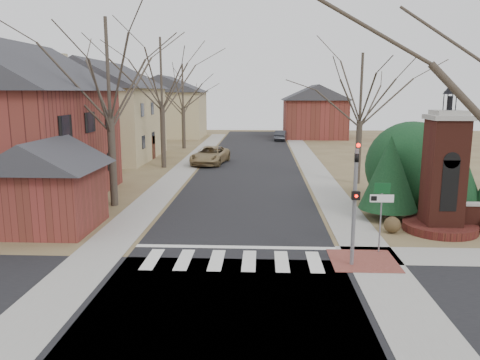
# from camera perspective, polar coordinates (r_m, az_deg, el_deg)

# --- Properties ---
(ground) EXTENTS (120.00, 120.00, 0.00)m
(ground) POSITION_cam_1_polar(r_m,az_deg,el_deg) (16.73, -1.06, -10.79)
(ground) COLOR brown
(ground) RESTS_ON ground
(main_street) EXTENTS (8.00, 70.00, 0.01)m
(main_street) POSITION_cam_1_polar(r_m,az_deg,el_deg) (38.04, 1.12, 1.48)
(main_street) COLOR black
(main_street) RESTS_ON ground
(cross_street) EXTENTS (120.00, 8.00, 0.01)m
(cross_street) POSITION_cam_1_polar(r_m,az_deg,el_deg) (13.99, -1.90, -15.28)
(cross_street) COLOR black
(cross_street) RESTS_ON ground
(crosswalk_zone) EXTENTS (8.00, 2.20, 0.02)m
(crosswalk_zone) POSITION_cam_1_polar(r_m,az_deg,el_deg) (17.48, -0.88, -9.80)
(crosswalk_zone) COLOR silver
(crosswalk_zone) RESTS_ON ground
(stop_bar) EXTENTS (8.00, 0.35, 0.02)m
(stop_bar) POSITION_cam_1_polar(r_m,az_deg,el_deg) (18.88, -0.60, -8.20)
(stop_bar) COLOR silver
(stop_bar) RESTS_ON ground
(sidewalk_right_main) EXTENTS (2.00, 60.00, 0.02)m
(sidewalk_right_main) POSITION_cam_1_polar(r_m,az_deg,el_deg) (38.25, 8.93, 1.41)
(sidewalk_right_main) COLOR gray
(sidewalk_right_main) RESTS_ON ground
(sidewalk_left) EXTENTS (2.00, 60.00, 0.02)m
(sidewalk_left) POSITION_cam_1_polar(r_m,az_deg,el_deg) (38.54, -6.63, 1.54)
(sidewalk_left) COLOR gray
(sidewalk_left) RESTS_ON ground
(curb_apron) EXTENTS (2.40, 2.40, 0.02)m
(curb_apron) POSITION_cam_1_polar(r_m,az_deg,el_deg) (18.03, 14.79, -9.50)
(curb_apron) COLOR brown
(curb_apron) RESTS_ON ground
(traffic_signal_pole) EXTENTS (0.28, 0.41, 4.50)m
(traffic_signal_pole) POSITION_cam_1_polar(r_m,az_deg,el_deg) (16.81, 13.84, -1.78)
(traffic_signal_pole) COLOR slate
(traffic_signal_pole) RESTS_ON ground
(sign_post) EXTENTS (0.90, 0.07, 2.75)m
(sign_post) POSITION_cam_1_polar(r_m,az_deg,el_deg) (18.58, 16.85, -2.76)
(sign_post) COLOR slate
(sign_post) RESTS_ON ground
(brick_gate_monument) EXTENTS (3.20, 3.20, 6.47)m
(brick_gate_monument) POSITION_cam_1_polar(r_m,az_deg,el_deg) (22.37, 23.52, -0.39)
(brick_gate_monument) COLOR #4C1F16
(brick_gate_monument) RESTS_ON ground
(house_brick_left) EXTENTS (9.80, 11.80, 9.42)m
(house_brick_left) POSITION_cam_1_polar(r_m,az_deg,el_deg) (29.17, -26.26, 6.75)
(house_brick_left) COLOR maroon
(house_brick_left) RESTS_ON ground
(house_stucco_left) EXTENTS (9.80, 12.80, 9.28)m
(house_stucco_left) POSITION_cam_1_polar(r_m,az_deg,el_deg) (44.97, -16.33, 8.37)
(house_stucco_left) COLOR tan
(house_stucco_left) RESTS_ON ground
(garage_left) EXTENTS (4.80, 4.80, 4.29)m
(garage_left) POSITION_cam_1_polar(r_m,az_deg,el_deg) (22.52, -22.43, -0.05)
(garage_left) COLOR maroon
(garage_left) RESTS_ON ground
(house_distant_left) EXTENTS (10.80, 8.80, 8.53)m
(house_distant_left) POSITION_cam_1_polar(r_m,az_deg,el_deg) (64.88, -8.99, 8.97)
(house_distant_left) COLOR tan
(house_distant_left) RESTS_ON ground
(house_distant_right) EXTENTS (8.80, 8.80, 7.30)m
(house_distant_right) POSITION_cam_1_polar(r_m,az_deg,el_deg) (63.95, 9.07, 8.41)
(house_distant_right) COLOR maroon
(house_distant_right) RESTS_ON ground
(evergreen_near) EXTENTS (2.80, 2.80, 4.10)m
(evergreen_near) POSITION_cam_1_polar(r_m,az_deg,el_deg) (23.67, 17.77, 0.90)
(evergreen_near) COLOR #473D33
(evergreen_near) RESTS_ON ground
(evergreen_mid) EXTENTS (3.40, 3.40, 4.70)m
(evergreen_mid) POSITION_cam_1_polar(r_m,az_deg,el_deg) (25.79, 24.22, 1.91)
(evergreen_mid) COLOR #473D33
(evergreen_mid) RESTS_ON ground
(evergreen_mass) EXTENTS (4.80, 4.80, 4.80)m
(evergreen_mass) POSITION_cam_1_polar(r_m,az_deg,el_deg) (26.53, 20.16, 1.99)
(evergreen_mass) COLOR black
(evergreen_mass) RESTS_ON ground
(bare_tree_0) EXTENTS (8.05, 8.05, 11.15)m
(bare_tree_0) POSITION_cam_1_polar(r_m,az_deg,el_deg) (25.86, -15.87, 13.81)
(bare_tree_0) COLOR #473D33
(bare_tree_0) RESTS_ON ground
(bare_tree_1) EXTENTS (8.40, 8.40, 11.64)m
(bare_tree_1) POSITION_cam_1_polar(r_m,az_deg,el_deg) (38.43, -9.62, 13.44)
(bare_tree_1) COLOR #473D33
(bare_tree_1) RESTS_ON ground
(bare_tree_2) EXTENTS (7.35, 7.35, 10.19)m
(bare_tree_2) POSITION_cam_1_polar(r_m,az_deg,el_deg) (51.25, -7.01, 11.68)
(bare_tree_2) COLOR #473D33
(bare_tree_2) RESTS_ON ground
(bare_tree_3) EXTENTS (7.00, 7.00, 9.70)m
(bare_tree_3) POSITION_cam_1_polar(r_m,az_deg,el_deg) (32.19, 14.60, 11.40)
(bare_tree_3) COLOR #473D33
(bare_tree_3) RESTS_ON ground
(pickup_truck) EXTENTS (3.29, 5.71, 1.50)m
(pickup_truck) POSITION_cam_1_polar(r_m,az_deg,el_deg) (40.13, -3.66, 3.02)
(pickup_truck) COLOR #947C51
(pickup_truck) RESTS_ON ground
(distant_car) EXTENTS (1.89, 4.05, 1.28)m
(distant_car) POSITION_cam_1_polar(r_m,az_deg,el_deg) (59.62, 5.01, 5.44)
(distant_car) COLOR #303237
(distant_car) RESTS_ON ground
(dry_shrub_left) EXTENTS (0.73, 0.73, 0.73)m
(dry_shrub_left) POSITION_cam_1_polar(r_m,az_deg,el_deg) (21.72, 18.07, -5.21)
(dry_shrub_left) COLOR #4B3A22
(dry_shrub_left) RESTS_ON ground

